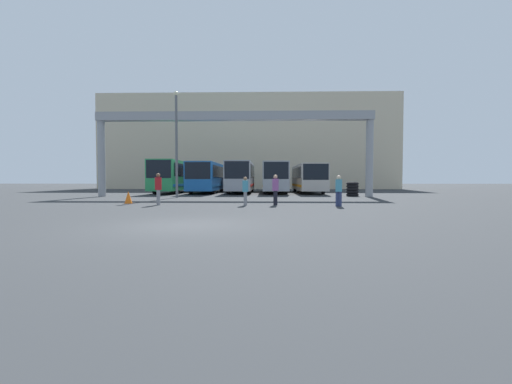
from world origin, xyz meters
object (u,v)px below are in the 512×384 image
(bus_slot_0, at_px, (174,175))
(pedestrian_far_center, at_px, (158,188))
(bus_slot_2, at_px, (241,176))
(bus_slot_4, at_px, (308,177))
(lamp_post, at_px, (176,140))
(bus_slot_3, at_px, (274,176))
(pedestrian_near_right, at_px, (275,189))
(pedestrian_mid_left, at_px, (339,190))
(tire_stack, at_px, (352,189))
(pedestrian_near_left, at_px, (245,190))
(bus_slot_1, at_px, (207,176))
(traffic_cone, at_px, (128,197))

(bus_slot_0, relative_size, pedestrian_far_center, 5.73)
(pedestrian_far_center, bearing_deg, bus_slot_2, -27.11)
(bus_slot_4, height_order, lamp_post, lamp_post)
(bus_slot_0, distance_m, bus_slot_3, 10.75)
(pedestrian_near_right, height_order, pedestrian_mid_left, pedestrian_near_right)
(bus_slot_3, distance_m, pedestrian_mid_left, 18.76)
(tire_stack, distance_m, lamp_post, 15.26)
(bus_slot_0, relative_size, pedestrian_near_left, 6.47)
(bus_slot_1, distance_m, lamp_post, 9.66)
(bus_slot_0, xyz_separation_m, pedestrian_near_right, (10.30, -16.87, -1.00))
(bus_slot_3, relative_size, traffic_cone, 16.16)
(lamp_post, bearing_deg, bus_slot_0, 106.57)
(pedestrian_mid_left, bearing_deg, pedestrian_far_center, -148.88)
(pedestrian_mid_left, relative_size, lamp_post, 0.20)
(bus_slot_2, xyz_separation_m, pedestrian_near_right, (3.16, -17.28, -0.93))
(pedestrian_near_right, bearing_deg, bus_slot_3, -12.75)
(pedestrian_near_right, bearing_deg, bus_slot_2, -1.06)
(pedestrian_far_center, distance_m, tire_stack, 17.06)
(bus_slot_1, relative_size, pedestrian_near_left, 6.66)
(bus_slot_2, height_order, pedestrian_near_right, bus_slot_2)
(bus_slot_3, bearing_deg, bus_slot_0, -175.25)
(bus_slot_3, distance_m, bus_slot_4, 3.58)
(bus_slot_3, bearing_deg, pedestrian_mid_left, -80.90)
(bus_slot_3, distance_m, pedestrian_near_left, 18.06)
(pedestrian_near_right, relative_size, traffic_cone, 2.29)
(pedestrian_mid_left, relative_size, traffic_cone, 2.23)
(bus_slot_1, height_order, pedestrian_near_left, bus_slot_1)
(tire_stack, bearing_deg, bus_slot_1, 153.89)
(bus_slot_3, relative_size, pedestrian_far_center, 6.71)
(pedestrian_near_right, distance_m, pedestrian_far_center, 6.62)
(bus_slot_1, bearing_deg, pedestrian_mid_left, -60.36)
(pedestrian_near_right, relative_size, pedestrian_near_left, 1.07)
(bus_slot_0, bearing_deg, pedestrian_near_left, -63.14)
(pedestrian_far_center, bearing_deg, pedestrian_near_right, -105.37)
(bus_slot_0, xyz_separation_m, bus_slot_4, (14.28, 0.67, -0.20))
(bus_slot_0, distance_m, pedestrian_far_center, 17.35)
(pedestrian_near_left, relative_size, tire_stack, 1.33)
(traffic_cone, height_order, tire_stack, tire_stack)
(bus_slot_1, xyz_separation_m, pedestrian_mid_left, (10.11, -17.76, -0.91))
(pedestrian_near_left, bearing_deg, traffic_cone, 82.36)
(pedestrian_near_left, bearing_deg, tire_stack, -36.81)
(bus_slot_4, xyz_separation_m, pedestrian_mid_left, (-0.61, -18.28, -0.82))
(bus_slot_0, height_order, bus_slot_3, bus_slot_0)
(bus_slot_3, bearing_deg, tire_stack, -48.78)
(pedestrian_mid_left, bearing_deg, bus_slot_2, 145.00)
(bus_slot_2, bearing_deg, pedestrian_far_center, -101.27)
(pedestrian_near_left, distance_m, pedestrian_far_center, 4.94)
(pedestrian_near_right, xyz_separation_m, traffic_cone, (-8.81, 1.13, -0.53))
(bus_slot_1, xyz_separation_m, pedestrian_far_center, (0.12, -17.07, -0.84))
(lamp_post, bearing_deg, pedestrian_near_left, -53.33)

